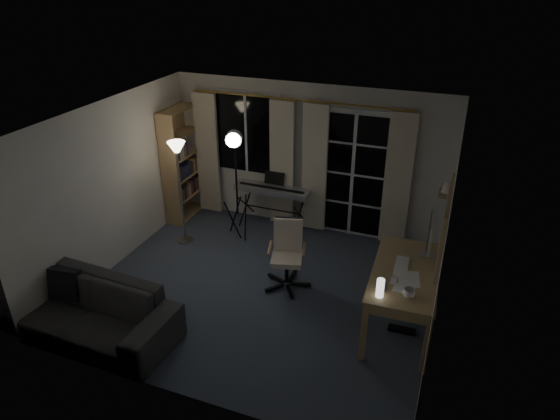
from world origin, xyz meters
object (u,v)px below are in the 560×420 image
(desk, at_px, (405,278))
(monitor, at_px, (431,233))
(torchiere_lamp, at_px, (178,163))
(keyboard_piano, at_px, (272,190))
(office_chair, at_px, (287,247))
(mug, at_px, (409,292))
(sofa, at_px, (80,301))
(bookshelf, at_px, (181,166))
(studio_light, at_px, (235,152))

(desk, bearing_deg, monitor, 64.23)
(torchiere_lamp, distance_m, keyboard_piano, 1.60)
(office_chair, distance_m, mug, 1.96)
(sofa, bearing_deg, keyboard_piano, 73.52)
(desk, xyz_separation_m, monitor, (0.20, 0.45, 0.41))
(office_chair, distance_m, monitor, 1.89)
(bookshelf, xyz_separation_m, torchiere_lamp, (0.48, -0.81, 0.43))
(desk, bearing_deg, studio_light, 153.30)
(torchiere_lamp, bearing_deg, keyboard_piano, 38.71)
(torchiere_lamp, bearing_deg, monitor, -6.62)
(torchiere_lamp, relative_size, keyboard_piano, 1.34)
(monitor, distance_m, mug, 0.98)
(bookshelf, relative_size, sofa, 0.82)
(studio_light, bearing_deg, sofa, -122.14)
(bookshelf, xyz_separation_m, desk, (4.00, -1.69, -0.21))
(keyboard_piano, xyz_separation_m, sofa, (-1.15, -3.25, -0.23))
(bookshelf, bearing_deg, desk, -24.05)
(torchiere_lamp, distance_m, mug, 3.90)
(torchiere_lamp, xyz_separation_m, studio_light, (0.75, 0.38, 0.14))
(desk, xyz_separation_m, sofa, (-3.53, -1.45, -0.26))
(desk, distance_m, mug, 0.54)
(keyboard_piano, xyz_separation_m, monitor, (2.58, -1.35, 0.43))
(studio_light, bearing_deg, torchiere_lamp, -169.71)
(studio_light, bearing_deg, mug, -48.02)
(torchiere_lamp, bearing_deg, mug, -20.88)
(keyboard_piano, distance_m, desk, 2.98)
(office_chair, height_order, desk, office_chair)
(torchiere_lamp, height_order, office_chair, torchiere_lamp)
(office_chair, relative_size, mug, 7.11)
(office_chair, xyz_separation_m, monitor, (1.80, 0.05, 0.56))
(torchiere_lamp, distance_m, desk, 3.68)
(desk, bearing_deg, keyboard_piano, 140.78)
(monitor, bearing_deg, torchiere_lamp, 171.18)
(keyboard_piano, relative_size, monitor, 2.14)
(torchiere_lamp, height_order, monitor, torchiere_lamp)
(bookshelf, height_order, desk, bookshelf)
(office_chair, bearing_deg, keyboard_piano, 103.78)
(studio_light, relative_size, desk, 1.20)
(torchiere_lamp, xyz_separation_m, keyboard_piano, (1.14, 0.91, -0.66))
(office_chair, bearing_deg, mug, -43.05)
(keyboard_piano, distance_m, studio_light, 1.03)
(bookshelf, relative_size, office_chair, 2.05)
(torchiere_lamp, xyz_separation_m, desk, (3.52, -0.88, -0.63))
(bookshelf, xyz_separation_m, monitor, (4.20, -1.24, 0.20))
(monitor, relative_size, sofa, 0.25)
(studio_light, height_order, monitor, studio_light)
(keyboard_piano, xyz_separation_m, studio_light, (-0.39, -0.53, 0.80))
(bookshelf, relative_size, keyboard_piano, 1.55)
(sofa, bearing_deg, mug, 17.68)
(studio_light, distance_m, monitor, 3.09)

